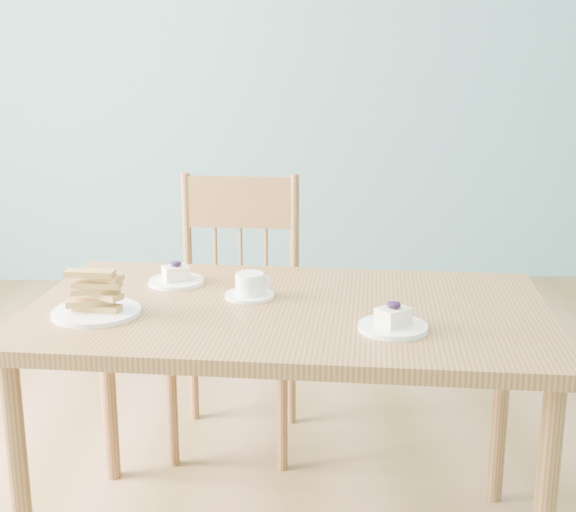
{
  "coord_description": "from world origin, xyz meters",
  "views": [
    {
      "loc": [
        0.12,
        -2.04,
        1.33
      ],
      "look_at": [
        0.16,
        -0.08,
        0.81
      ],
      "focal_mm": 50.0,
      "sensor_mm": 36.0,
      "label": 1
    }
  ],
  "objects_px": {
    "dining_table": "(288,333)",
    "cheesecake_plate_far": "(176,278)",
    "cheesecake_plate_near": "(393,323)",
    "dining_chair": "(236,311)",
    "biscotti_plate": "(96,299)",
    "coffee_cup": "(250,287)"
  },
  "relations": [
    {
      "from": "dining_chair",
      "to": "biscotti_plate",
      "type": "bearing_deg",
      "value": -107.27
    },
    {
      "from": "dining_table",
      "to": "cheesecake_plate_far",
      "type": "relative_size",
      "value": 9.12
    },
    {
      "from": "dining_table",
      "to": "biscotti_plate",
      "type": "distance_m",
      "value": 0.48
    },
    {
      "from": "dining_table",
      "to": "cheesecake_plate_far",
      "type": "xyz_separation_m",
      "value": [
        -0.3,
        0.21,
        0.09
      ]
    },
    {
      "from": "coffee_cup",
      "to": "dining_chair",
      "type": "bearing_deg",
      "value": 85.99
    },
    {
      "from": "coffee_cup",
      "to": "cheesecake_plate_near",
      "type": "bearing_deg",
      "value": -47.77
    },
    {
      "from": "cheesecake_plate_far",
      "to": "dining_table",
      "type": "bearing_deg",
      "value": -34.59
    },
    {
      "from": "dining_chair",
      "to": "biscotti_plate",
      "type": "xyz_separation_m",
      "value": [
        -0.31,
        -0.7,
        0.27
      ]
    },
    {
      "from": "dining_table",
      "to": "cheesecake_plate_far",
      "type": "height_order",
      "value": "cheesecake_plate_far"
    },
    {
      "from": "cheesecake_plate_near",
      "to": "dining_chair",
      "type": "bearing_deg",
      "value": 115.71
    },
    {
      "from": "dining_table",
      "to": "cheesecake_plate_near",
      "type": "relative_size",
      "value": 8.57
    },
    {
      "from": "cheesecake_plate_near",
      "to": "cheesecake_plate_far",
      "type": "relative_size",
      "value": 1.06
    },
    {
      "from": "biscotti_plate",
      "to": "dining_table",
      "type": "bearing_deg",
      "value": 5.9
    },
    {
      "from": "cheesecake_plate_near",
      "to": "biscotti_plate",
      "type": "distance_m",
      "value": 0.72
    },
    {
      "from": "dining_table",
      "to": "dining_chair",
      "type": "xyz_separation_m",
      "value": [
        -0.16,
        0.66,
        -0.16
      ]
    },
    {
      "from": "cheesecake_plate_far",
      "to": "dining_chair",
      "type": "bearing_deg",
      "value": 72.36
    },
    {
      "from": "coffee_cup",
      "to": "biscotti_plate",
      "type": "bearing_deg",
      "value": -171.21
    },
    {
      "from": "dining_table",
      "to": "cheesecake_plate_far",
      "type": "distance_m",
      "value": 0.38
    },
    {
      "from": "dining_chair",
      "to": "biscotti_plate",
      "type": "relative_size",
      "value": 4.23
    },
    {
      "from": "cheesecake_plate_far",
      "to": "coffee_cup",
      "type": "distance_m",
      "value": 0.24
    },
    {
      "from": "biscotti_plate",
      "to": "dining_chair",
      "type": "bearing_deg",
      "value": 66.41
    },
    {
      "from": "cheesecake_plate_near",
      "to": "dining_table",
      "type": "bearing_deg",
      "value": 143.84
    }
  ]
}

